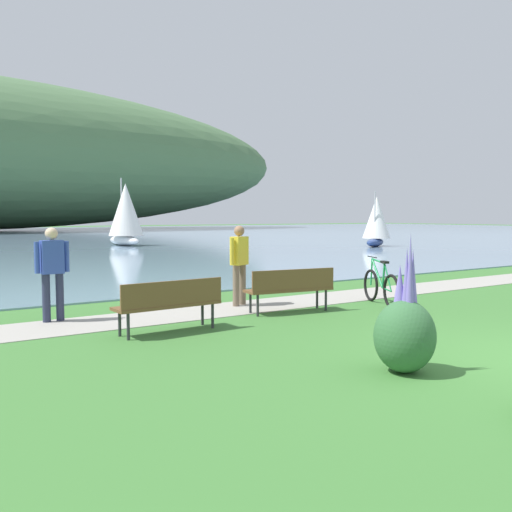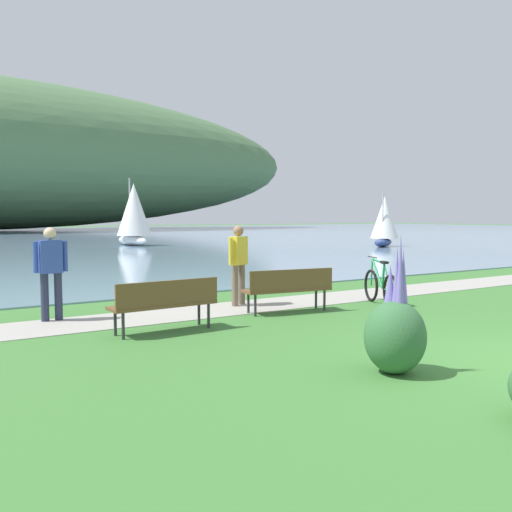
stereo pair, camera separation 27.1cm
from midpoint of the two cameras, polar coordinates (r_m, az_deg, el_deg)
The scene contains 10 objects.
bay_water at distance 52.50m, azimuth -24.33°, elevation 1.78°, with size 180.00×80.00×0.04m, color #7A99B2.
shoreline_path at distance 12.13m, azimuth 3.89°, elevation -4.87°, with size 60.00×1.50×0.01m, color #A39E93.
park_bench_near_camera at distance 10.84m, azimuth 4.16°, elevation -3.20°, with size 1.85×0.73×0.88m.
park_bench_further_along at distance 9.10m, azimuth -8.58°, elevation -4.67°, with size 1.82×0.58×0.88m.
bicycle_leaning_near_bench at distance 12.08m, azimuth 13.46°, elevation -3.13°, with size 0.72×1.66×1.01m.
person_at_shoreline at distance 10.55m, azimuth -19.90°, elevation -1.16°, with size 0.61×0.24×1.71m.
person_on_the_grass at distance 11.61m, azimuth -1.18°, elevation -0.43°, with size 0.57×0.35×1.71m.
echium_bush_beside_closest at distance 6.96m, azimuth 15.38°, elevation -7.71°, with size 0.75×0.75×1.71m.
sailboat_nearest_to_shore at distance 34.34m, azimuth 13.45°, elevation 3.61°, with size 2.85×2.39×3.35m.
sailboat_toward_hillside at distance 35.24m, azimuth -12.40°, elevation 4.33°, with size 2.33×3.70×4.26m.
Camera 2 is at (-6.92, -3.86, 1.92)m, focal length 38.40 mm.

